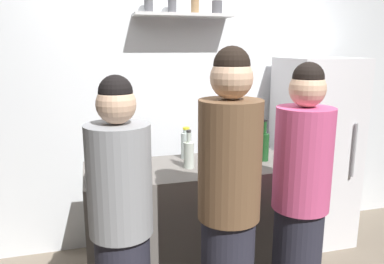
{
  "coord_description": "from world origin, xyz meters",
  "views": [
    {
      "loc": [
        -0.76,
        -1.97,
        1.72
      ],
      "look_at": [
        -0.06,
        0.54,
        1.14
      ],
      "focal_mm": 35.43,
      "sensor_mm": 36.0,
      "label": 1
    }
  ],
  "objects_px": {
    "refrigerator": "(314,152)",
    "person_pink_top": "(300,202)",
    "person_grey_hoodie": "(122,227)",
    "baking_pan": "(113,175)",
    "utensil_holder": "(110,156)",
    "water_bottle_plastic": "(186,144)",
    "person_brown_jacket": "(229,209)",
    "wine_bottle_pale_glass": "(189,154)",
    "wine_bottle_green_glass": "(264,146)"
  },
  "relations": [
    {
      "from": "baking_pan",
      "to": "wine_bottle_green_glass",
      "type": "distance_m",
      "value": 1.13
    },
    {
      "from": "wine_bottle_green_glass",
      "to": "water_bottle_plastic",
      "type": "xyz_separation_m",
      "value": [
        -0.55,
        0.22,
        -0.01
      ]
    },
    {
      "from": "person_grey_hoodie",
      "to": "person_pink_top",
      "type": "distance_m",
      "value": 1.07
    },
    {
      "from": "baking_pan",
      "to": "person_brown_jacket",
      "type": "bearing_deg",
      "value": -45.13
    },
    {
      "from": "person_pink_top",
      "to": "water_bottle_plastic",
      "type": "bearing_deg",
      "value": -115.4
    },
    {
      "from": "utensil_holder",
      "to": "wine_bottle_green_glass",
      "type": "relative_size",
      "value": 0.7
    },
    {
      "from": "refrigerator",
      "to": "person_pink_top",
      "type": "distance_m",
      "value": 1.17
    },
    {
      "from": "baking_pan",
      "to": "utensil_holder",
      "type": "distance_m",
      "value": 0.33
    },
    {
      "from": "water_bottle_plastic",
      "to": "person_grey_hoodie",
      "type": "distance_m",
      "value": 1.01
    },
    {
      "from": "utensil_holder",
      "to": "wine_bottle_pale_glass",
      "type": "height_order",
      "value": "wine_bottle_pale_glass"
    },
    {
      "from": "refrigerator",
      "to": "person_pink_top",
      "type": "bearing_deg",
      "value": -126.92
    },
    {
      "from": "water_bottle_plastic",
      "to": "person_brown_jacket",
      "type": "bearing_deg",
      "value": -90.0
    },
    {
      "from": "refrigerator",
      "to": "person_pink_top",
      "type": "xyz_separation_m",
      "value": [
        -0.7,
        -0.94,
        -0.01
      ]
    },
    {
      "from": "baking_pan",
      "to": "person_pink_top",
      "type": "relative_size",
      "value": 0.21
    },
    {
      "from": "wine_bottle_pale_glass",
      "to": "person_grey_hoodie",
      "type": "distance_m",
      "value": 0.81
    },
    {
      "from": "person_brown_jacket",
      "to": "person_grey_hoodie",
      "type": "bearing_deg",
      "value": -75.97
    },
    {
      "from": "baking_pan",
      "to": "wine_bottle_green_glass",
      "type": "height_order",
      "value": "wine_bottle_green_glass"
    },
    {
      "from": "person_grey_hoodie",
      "to": "person_brown_jacket",
      "type": "distance_m",
      "value": 0.59
    },
    {
      "from": "utensil_holder",
      "to": "wine_bottle_green_glass",
      "type": "bearing_deg",
      "value": -10.58
    },
    {
      "from": "water_bottle_plastic",
      "to": "person_pink_top",
      "type": "relative_size",
      "value": 0.15
    },
    {
      "from": "refrigerator",
      "to": "person_grey_hoodie",
      "type": "xyz_separation_m",
      "value": [
        -1.77,
        -0.92,
        -0.04
      ]
    },
    {
      "from": "wine_bottle_pale_glass",
      "to": "water_bottle_plastic",
      "type": "distance_m",
      "value": 0.24
    },
    {
      "from": "refrigerator",
      "to": "person_brown_jacket",
      "type": "relative_size",
      "value": 0.95
    },
    {
      "from": "water_bottle_plastic",
      "to": "refrigerator",
      "type": "bearing_deg",
      "value": 5.16
    },
    {
      "from": "refrigerator",
      "to": "person_pink_top",
      "type": "relative_size",
      "value": 1.0
    },
    {
      "from": "baking_pan",
      "to": "wine_bottle_pale_glass",
      "type": "bearing_deg",
      "value": 10.39
    },
    {
      "from": "wine_bottle_pale_glass",
      "to": "person_brown_jacket",
      "type": "xyz_separation_m",
      "value": [
        0.04,
        -0.68,
        -0.13
      ]
    },
    {
      "from": "water_bottle_plastic",
      "to": "person_brown_jacket",
      "type": "distance_m",
      "value": 0.92
    },
    {
      "from": "person_pink_top",
      "to": "person_grey_hoodie",
      "type": "bearing_deg",
      "value": -57.24
    },
    {
      "from": "baking_pan",
      "to": "person_brown_jacket",
      "type": "distance_m",
      "value": 0.82
    },
    {
      "from": "wine_bottle_pale_glass",
      "to": "utensil_holder",
      "type": "bearing_deg",
      "value": 156.4
    },
    {
      "from": "utensil_holder",
      "to": "water_bottle_plastic",
      "type": "distance_m",
      "value": 0.58
    },
    {
      "from": "utensil_holder",
      "to": "person_pink_top",
      "type": "bearing_deg",
      "value": -37.54
    },
    {
      "from": "refrigerator",
      "to": "person_grey_hoodie",
      "type": "bearing_deg",
      "value": -152.59
    },
    {
      "from": "refrigerator",
      "to": "person_brown_jacket",
      "type": "bearing_deg",
      "value": -139.51
    },
    {
      "from": "person_grey_hoodie",
      "to": "person_brown_jacket",
      "type": "relative_size",
      "value": 0.92
    },
    {
      "from": "wine_bottle_green_glass",
      "to": "refrigerator",
      "type": "bearing_deg",
      "value": 26.41
    },
    {
      "from": "wine_bottle_green_glass",
      "to": "person_pink_top",
      "type": "height_order",
      "value": "person_pink_top"
    },
    {
      "from": "baking_pan",
      "to": "person_grey_hoodie",
      "type": "bearing_deg",
      "value": -89.43
    },
    {
      "from": "baking_pan",
      "to": "person_pink_top",
      "type": "bearing_deg",
      "value": -24.66
    },
    {
      "from": "person_grey_hoodie",
      "to": "person_brown_jacket",
      "type": "bearing_deg",
      "value": 27.59
    },
    {
      "from": "utensil_holder",
      "to": "person_pink_top",
      "type": "xyz_separation_m",
      "value": [
        1.07,
        -0.82,
        -0.14
      ]
    },
    {
      "from": "refrigerator",
      "to": "person_grey_hoodie",
      "type": "relative_size",
      "value": 1.03
    },
    {
      "from": "refrigerator",
      "to": "wine_bottle_pale_glass",
      "type": "relative_size",
      "value": 5.98
    },
    {
      "from": "wine_bottle_green_glass",
      "to": "person_grey_hoodie",
      "type": "distance_m",
      "value": 1.29
    },
    {
      "from": "wine_bottle_pale_glass",
      "to": "person_brown_jacket",
      "type": "height_order",
      "value": "person_brown_jacket"
    },
    {
      "from": "refrigerator",
      "to": "wine_bottle_pale_glass",
      "type": "distance_m",
      "value": 1.3
    },
    {
      "from": "person_pink_top",
      "to": "baking_pan",
      "type": "bearing_deg",
      "value": -80.94
    },
    {
      "from": "person_grey_hoodie",
      "to": "person_pink_top",
      "type": "xyz_separation_m",
      "value": [
        1.07,
        -0.02,
        0.03
      ]
    },
    {
      "from": "utensil_holder",
      "to": "person_grey_hoodie",
      "type": "relative_size",
      "value": 0.14
    }
  ]
}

